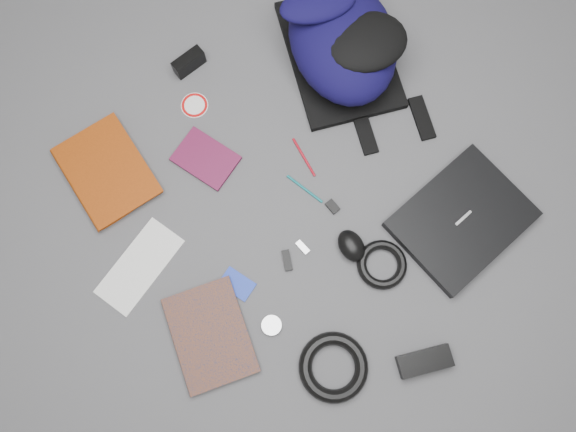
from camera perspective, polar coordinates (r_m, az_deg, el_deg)
ground at (r=1.54m, az=0.00°, el=-0.17°), size 4.00×4.00×0.00m
backpack at (r=1.65m, az=5.54°, el=17.44°), size 0.44×0.53×0.19m
laptop at (r=1.59m, az=17.22°, el=-0.33°), size 0.37×0.31×0.03m
textbook_red at (r=1.65m, az=-20.93°, el=2.36°), size 0.21×0.28×0.03m
comic_book at (r=1.52m, az=-11.37°, el=-13.00°), size 0.25×0.30×0.02m
envelope at (r=1.56m, az=-14.84°, el=-4.95°), size 0.28×0.19×0.00m
dvd_case at (r=1.60m, az=-8.37°, el=5.79°), size 0.17×0.20×0.01m
compact_camera at (r=1.70m, az=-10.04°, el=15.11°), size 0.10×0.04×0.05m
sticker_disc at (r=1.67m, az=-9.47°, el=11.03°), size 0.09×0.09×0.00m
pen_teal at (r=1.56m, az=1.71°, el=2.78°), size 0.04×0.12×0.01m
pen_red at (r=1.59m, az=1.63°, el=5.99°), size 0.02×0.13×0.01m
id_badge at (r=1.51m, az=-5.19°, el=-6.89°), size 0.09×0.10×0.00m
usb_black at (r=1.51m, az=-0.10°, el=-4.53°), size 0.04×0.06×0.01m
usb_silver at (r=1.52m, az=1.49°, el=-3.19°), size 0.02×0.04×0.01m
key_fob at (r=1.55m, az=4.55°, el=0.96°), size 0.03×0.04×0.01m
mouse at (r=1.51m, az=6.45°, el=-3.02°), size 0.07×0.10×0.05m
headphone_left at (r=1.51m, az=-7.53°, el=-8.92°), size 0.06×0.06×0.01m
headphone_right at (r=1.49m, az=-1.68°, el=-11.04°), size 0.06×0.06×0.01m
cable_coil at (r=1.52m, az=9.52°, el=-4.88°), size 0.15×0.15×0.03m
power_brick at (r=1.52m, az=13.70°, el=-14.14°), size 0.15×0.10×0.03m
power_cord_coil at (r=1.49m, az=4.64°, el=-15.05°), size 0.18×0.18×0.03m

